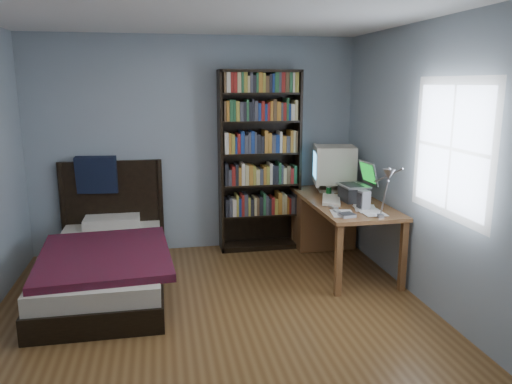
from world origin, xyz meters
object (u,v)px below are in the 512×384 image
desk_lamp (388,179)px  soda_can (329,192)px  speaker (364,200)px  desk (328,217)px  bookshelf (260,161)px  laptop (355,190)px  crt_monitor (333,165)px  keyboard (331,200)px  bed (107,260)px

desk_lamp → soda_can: (-0.08, 1.27, -0.38)m
desk_lamp → speaker: bearing=83.5°
desk → bookshelf: bookshelf is taller
laptop → speaker: bearing=-97.8°
desk → desk_lamp: size_ratio=3.11×
crt_monitor → bookshelf: bookshelf is taller
crt_monitor → laptop: size_ratio=1.29×
desk_lamp → laptop: bearing=83.0°
speaker → bookshelf: size_ratio=0.09×
speaker → laptop: bearing=72.6°
speaker → bookshelf: bookshelf is taller
laptop → keyboard: laptop is taller
desk → bed: 2.55m
desk → crt_monitor: 0.62m
bed → soda_can: bearing=6.4°
keyboard → bookshelf: bookshelf is taller
desk_lamp → keyboard: desk_lamp is taller
keyboard → laptop: bearing=13.6°
keyboard → bookshelf: 1.04m
crt_monitor → speaker: (0.01, -0.90, -0.21)m
desk → desk_lamp: desk_lamp is taller
speaker → soda_can: 0.64m
crt_monitor → keyboard: (-0.19, -0.50, -0.29)m
soda_can → bed: 2.46m
desk → crt_monitor: crt_monitor is taller
laptop → crt_monitor: bearing=96.7°
desk_lamp → bookshelf: 1.97m
speaker → bed: bearing=162.5°
desk_lamp → bookshelf: size_ratio=0.25×
crt_monitor → desk_lamp: same height
crt_monitor → bed: (-2.53, -0.54, -0.78)m
keyboard → soda_can: bearing=96.9°
laptop → bookshelf: (-0.88, 0.79, 0.21)m
crt_monitor → soda_can: 0.40m
speaker → soda_can: speaker is taller
bookshelf → keyboard: bearing=-50.9°
keyboard → speaker: bearing=-44.0°
desk_lamp → bed: desk_lamp is taller
desk → speaker: bearing=-86.5°
keyboard → bed: (-2.34, -0.04, -0.49)m
desk_lamp → bed: size_ratio=0.25×
crt_monitor → keyboard: size_ratio=1.17×
speaker → bed: 2.63m
desk → desk_lamp: 1.71m
desk_lamp → bookshelf: (-0.75, 1.81, -0.10)m
desk_lamp → speaker: desk_lamp is taller
bookshelf → speaker: bearing=-54.6°
desk → crt_monitor: bearing=0.8°
desk → speaker: 0.99m
desk_lamp → bed: bearing=157.9°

